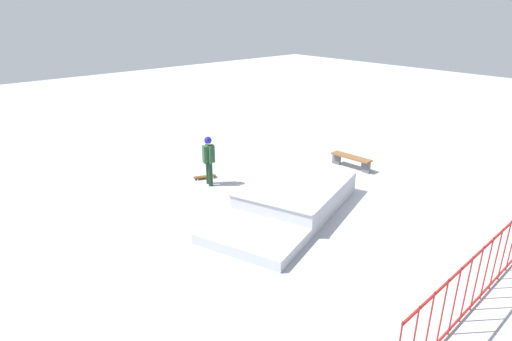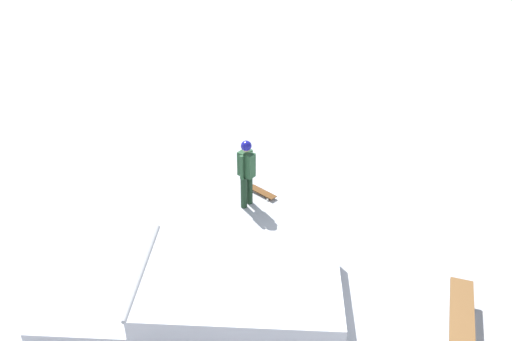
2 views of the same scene
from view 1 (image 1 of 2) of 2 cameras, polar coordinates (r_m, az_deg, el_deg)
The scene contains 5 objects.
ground_plane at distance 14.44m, azimuth 9.09°, elevation -2.94°, with size 60.00×60.00×0.00m, color #A8AAB2.
skate_ramp at distance 13.04m, azimuth 4.49°, elevation -3.91°, with size 5.94×4.17×0.74m.
skater at distance 14.62m, azimuth -6.30°, elevation 1.78°, with size 0.42×0.43×1.73m.
skateboard at distance 15.47m, azimuth -6.80°, elevation -0.82°, with size 0.82×0.49×0.09m.
park_bench at distance 16.65m, azimuth 12.50°, elevation 1.46°, with size 0.49×1.66×0.48m.
Camera 1 is at (10.31, 8.24, 5.84)m, focal length 30.15 mm.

